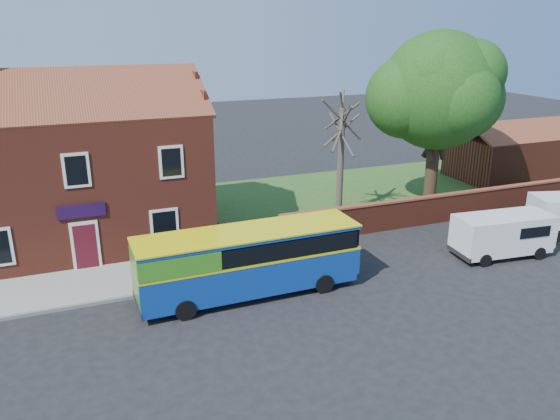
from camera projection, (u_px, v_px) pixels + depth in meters
name	position (u px, v px, depth m)	size (l,w,h in m)	color
ground	(297.00, 321.00, 20.24)	(120.00, 120.00, 0.00)	black
pavement	(91.00, 285.00, 22.89)	(18.00, 3.50, 0.12)	gray
kerb	(93.00, 303.00, 21.34)	(18.00, 0.15, 0.14)	slate
grass_strip	(401.00, 190.00, 36.16)	(26.00, 12.00, 0.04)	#426B28
shop_building	(76.00, 174.00, 26.87)	(12.30, 8.13, 10.50)	maroon
boundary_wall	(462.00, 205.00, 30.61)	(22.00, 0.38, 1.60)	maroon
outbuilding	(511.00, 155.00, 38.73)	(8.20, 5.06, 4.17)	maroon
bus	(242.00, 260.00, 21.67)	(9.01, 2.46, 2.74)	#0D3996
van_near	(503.00, 233.00, 25.59)	(4.75, 2.26, 2.02)	white
large_tree	(438.00, 94.00, 30.82)	(8.37, 6.62, 10.21)	black
bare_tree	(341.00, 157.00, 30.06)	(2.54, 3.02, 6.76)	#4C4238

